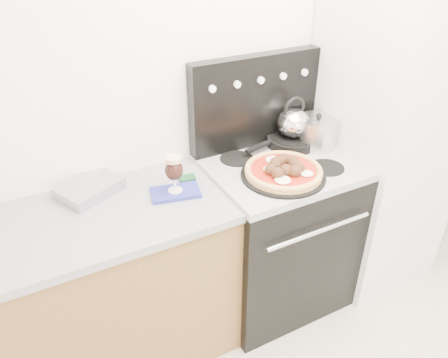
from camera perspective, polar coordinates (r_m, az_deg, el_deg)
room_shell at (r=1.55m, az=24.42°, el=-2.18°), size 3.52×3.01×2.52m
base_cabinet at (r=2.30m, az=-18.15°, el=-15.01°), size 1.45×0.60×0.86m
countertop at (r=2.01m, az=-20.23°, el=-6.00°), size 1.48×0.63×0.04m
stove_body at (r=2.56m, az=6.71°, el=-7.37°), size 0.76×0.65×0.88m
cooktop at (r=2.31m, az=7.40°, el=1.60°), size 0.76×0.65×0.04m
backguard at (r=2.40m, az=4.09°, el=10.12°), size 0.76×0.08×0.50m
fridge at (r=2.70m, az=20.18°, el=5.65°), size 0.64×0.68×1.90m
foil_sheet at (r=2.15m, az=-17.16°, el=-1.18°), size 0.34×0.30×0.06m
oven_mitt at (r=2.07m, az=-6.36°, el=-1.76°), size 0.25×0.18×0.02m
beer_glass at (r=2.02m, az=-6.52°, el=0.67°), size 0.10×0.10×0.18m
pizza_pan at (r=2.18m, az=7.72°, el=0.50°), size 0.50×0.50×0.01m
pizza at (r=2.16m, az=7.78°, el=1.27°), size 0.47×0.47×0.05m
skillet at (r=2.49m, az=8.82°, el=4.95°), size 0.33×0.33×0.05m
tea_kettle at (r=2.44m, az=9.05°, el=7.53°), size 0.21×0.21×0.20m
stock_pot at (r=2.48m, az=12.04°, el=5.92°), size 0.22×0.22×0.16m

